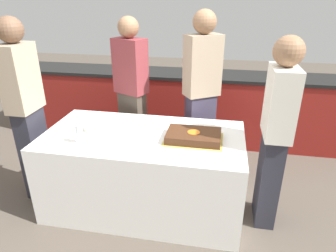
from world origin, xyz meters
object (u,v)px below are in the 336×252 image
wine_glass (79,131)px  person_standing_back (132,94)px  person_seated_right (275,133)px  person_cutting_cake (201,94)px  plate_stack (96,127)px  person_seated_left (26,109)px  cake (194,136)px

wine_glass → person_standing_back: 0.94m
person_seated_right → person_cutting_cake: bearing=-136.1°
plate_stack → wine_glass: wine_glass is taller
person_seated_left → person_standing_back: size_ratio=1.02×
person_cutting_cake → person_seated_right: 0.94m
cake → person_seated_right: bearing=1.7°
cake → wine_glass: bearing=-165.8°
person_seated_left → person_standing_back: bearing=-49.5°
wine_glass → person_seated_right: (1.56, 0.25, -0.00)m
plate_stack → person_standing_back: size_ratio=0.14×
wine_glass → person_seated_left: person_seated_left is taller
person_standing_back → person_seated_left: bearing=64.4°
person_standing_back → person_cutting_cake: bearing=-156.0°
person_cutting_cake → person_seated_right: bearing=100.6°
plate_stack → person_seated_right: bearing=-1.5°
person_standing_back → person_seated_right: bearing=178.1°
wine_glass → person_standing_back: (0.16, 0.92, 0.03)m
person_cutting_cake → person_seated_right: person_cutting_cake is taller
wine_glass → person_seated_left: size_ratio=0.09×
person_seated_right → person_standing_back: bearing=-115.9°
person_cutting_cake → person_standing_back: 0.74m
plate_stack → cake: bearing=-3.9°
plate_stack → person_seated_right: size_ratio=0.14×
person_seated_right → person_standing_back: 1.55m
wine_glass → person_seated_left: 0.68m
cake → person_seated_right: (0.65, 0.02, 0.07)m
plate_stack → person_seated_left: size_ratio=0.14×
person_cutting_cake → person_seated_left: bearing=-9.5°
person_cutting_cake → person_seated_left: 1.68m
person_seated_right → wine_glass: bearing=-80.9°
person_seated_left → cake: bearing=-90.7°
plate_stack → wine_glass: size_ratio=1.43×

